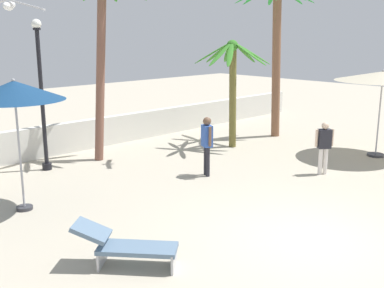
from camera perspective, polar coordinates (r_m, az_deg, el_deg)
ground_plane at (r=9.88m, az=14.15°, el=-11.26°), size 56.00×56.00×0.00m
boundary_wall at (r=16.63m, az=-15.33°, el=0.69°), size 25.20×0.30×1.05m
patio_umbrella_0 at (r=16.50m, az=22.31°, el=7.61°), size 3.06×3.06×2.90m
patio_umbrella_3 at (r=11.13m, az=-20.91°, el=6.05°), size 2.23×2.23×3.08m
palm_tree_1 at (r=16.66m, az=4.97°, el=8.28°), size 2.70×2.70×3.83m
palm_tree_2 at (r=18.55m, az=10.22°, el=12.28°), size 3.04×3.04×5.97m
palm_tree_3 at (r=15.25m, az=-10.81°, el=11.95°), size 2.73×2.74×5.83m
lamp_post_0 at (r=14.43m, az=-17.92°, el=5.88°), size 0.28×0.28×4.44m
lounge_chair_0 at (r=8.51m, az=-8.20°, el=-12.12°), size 1.61×1.76×0.81m
guest_1 at (r=13.37m, az=1.84°, el=0.45°), size 0.37×0.51×1.73m
guest_3 at (r=14.06m, az=15.86°, el=0.11°), size 0.47×0.41×1.56m
seagull_0 at (r=7.30m, az=-21.52°, el=15.49°), size 0.85×0.75×0.17m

